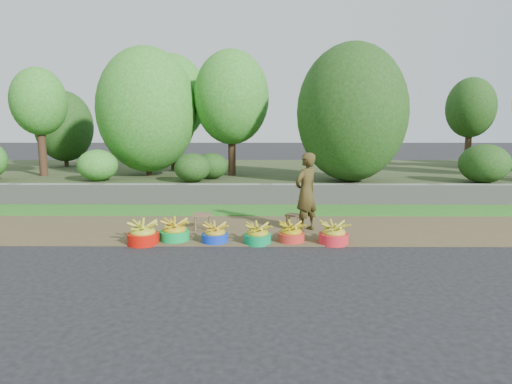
{
  "coord_description": "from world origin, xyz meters",
  "views": [
    {
      "loc": [
        -0.19,
        -7.05,
        1.96
      ],
      "look_at": [
        -0.25,
        1.3,
        0.75
      ],
      "focal_mm": 30.0,
      "sensor_mm": 36.0,
      "label": 1
    }
  ],
  "objects_px": {
    "basin_f": "(334,234)",
    "stool_right": "(293,217)",
    "basin_d": "(258,235)",
    "basin_a": "(143,234)",
    "basin_c": "(215,234)",
    "basin_e": "(291,233)",
    "basin_b": "(175,231)",
    "stool_left": "(202,217)",
    "vendor_woman": "(306,192)"
  },
  "relations": [
    {
      "from": "stool_right",
      "to": "vendor_woman",
      "type": "bearing_deg",
      "value": -54.94
    },
    {
      "from": "basin_b",
      "to": "vendor_woman",
      "type": "bearing_deg",
      "value": 16.85
    },
    {
      "from": "basin_b",
      "to": "basin_f",
      "type": "relative_size",
      "value": 1.01
    },
    {
      "from": "basin_a",
      "to": "basin_e",
      "type": "distance_m",
      "value": 2.58
    },
    {
      "from": "basin_c",
      "to": "stool_left",
      "type": "xyz_separation_m",
      "value": [
        -0.34,
        0.92,
        0.12
      ]
    },
    {
      "from": "basin_c",
      "to": "basin_d",
      "type": "distance_m",
      "value": 0.75
    },
    {
      "from": "basin_b",
      "to": "vendor_woman",
      "type": "relative_size",
      "value": 0.35
    },
    {
      "from": "basin_a",
      "to": "basin_e",
      "type": "height_order",
      "value": "basin_a"
    },
    {
      "from": "basin_c",
      "to": "basin_d",
      "type": "relative_size",
      "value": 0.98
    },
    {
      "from": "stool_right",
      "to": "vendor_woman",
      "type": "relative_size",
      "value": 0.24
    },
    {
      "from": "basin_d",
      "to": "stool_left",
      "type": "distance_m",
      "value": 1.47
    },
    {
      "from": "basin_e",
      "to": "stool_right",
      "type": "distance_m",
      "value": 1.1
    },
    {
      "from": "basin_b",
      "to": "basin_d",
      "type": "distance_m",
      "value": 1.49
    },
    {
      "from": "basin_d",
      "to": "basin_e",
      "type": "distance_m",
      "value": 0.6
    },
    {
      "from": "basin_f",
      "to": "basin_d",
      "type": "bearing_deg",
      "value": 179.99
    },
    {
      "from": "stool_left",
      "to": "stool_right",
      "type": "distance_m",
      "value": 1.82
    },
    {
      "from": "basin_a",
      "to": "basin_c",
      "type": "distance_m",
      "value": 1.24
    },
    {
      "from": "basin_a",
      "to": "basin_f",
      "type": "relative_size",
      "value": 1.05
    },
    {
      "from": "basin_a",
      "to": "basin_b",
      "type": "height_order",
      "value": "basin_a"
    },
    {
      "from": "basin_e",
      "to": "stool_right",
      "type": "height_order",
      "value": "basin_e"
    },
    {
      "from": "basin_c",
      "to": "basin_f",
      "type": "height_order",
      "value": "basin_f"
    },
    {
      "from": "basin_e",
      "to": "stool_right",
      "type": "relative_size",
      "value": 1.31
    },
    {
      "from": "stool_left",
      "to": "basin_b",
      "type": "bearing_deg",
      "value": -115.88
    },
    {
      "from": "basin_e",
      "to": "basin_b",
      "type": "bearing_deg",
      "value": 178.32
    },
    {
      "from": "basin_c",
      "to": "stool_right",
      "type": "relative_size",
      "value": 1.29
    },
    {
      "from": "basin_b",
      "to": "basin_f",
      "type": "distance_m",
      "value": 2.8
    },
    {
      "from": "basin_d",
      "to": "basin_c",
      "type": "bearing_deg",
      "value": 175.95
    },
    {
      "from": "basin_c",
      "to": "basin_e",
      "type": "bearing_deg",
      "value": 2.41
    },
    {
      "from": "vendor_woman",
      "to": "basin_d",
      "type": "bearing_deg",
      "value": -0.68
    },
    {
      "from": "basin_d",
      "to": "basin_a",
      "type": "bearing_deg",
      "value": -178.7
    },
    {
      "from": "basin_f",
      "to": "basin_a",
      "type": "bearing_deg",
      "value": -179.22
    },
    {
      "from": "basin_a",
      "to": "vendor_woman",
      "type": "relative_size",
      "value": 0.36
    },
    {
      "from": "basin_a",
      "to": "basin_c",
      "type": "bearing_deg",
      "value": 4.54
    },
    {
      "from": "basin_b",
      "to": "basin_c",
      "type": "xyz_separation_m",
      "value": [
        0.73,
        -0.12,
        -0.02
      ]
    },
    {
      "from": "basin_c",
      "to": "basin_d",
      "type": "bearing_deg",
      "value": -4.05
    },
    {
      "from": "basin_e",
      "to": "basin_f",
      "type": "xyz_separation_m",
      "value": [
        0.73,
        -0.11,
        0.01
      ]
    },
    {
      "from": "basin_c",
      "to": "basin_f",
      "type": "xyz_separation_m",
      "value": [
        2.07,
        -0.05,
        0.02
      ]
    },
    {
      "from": "basin_e",
      "to": "stool_left",
      "type": "xyz_separation_m",
      "value": [
        -1.68,
        0.87,
        0.12
      ]
    },
    {
      "from": "basin_f",
      "to": "vendor_woman",
      "type": "relative_size",
      "value": 0.34
    },
    {
      "from": "basin_f",
      "to": "stool_right",
      "type": "bearing_deg",
      "value": 116.55
    },
    {
      "from": "basin_a",
      "to": "basin_f",
      "type": "xyz_separation_m",
      "value": [
        3.3,
        0.04,
        -0.01
      ]
    },
    {
      "from": "basin_a",
      "to": "stool_left",
      "type": "xyz_separation_m",
      "value": [
        0.9,
        1.02,
        0.09
      ]
    },
    {
      "from": "basin_b",
      "to": "basin_e",
      "type": "height_order",
      "value": "basin_b"
    },
    {
      "from": "basin_c",
      "to": "basin_e",
      "type": "xyz_separation_m",
      "value": [
        1.34,
        0.06,
        0.0
      ]
    },
    {
      "from": "stool_left",
      "to": "stool_right",
      "type": "xyz_separation_m",
      "value": [
        1.81,
        0.23,
        -0.05
      ]
    },
    {
      "from": "basin_c",
      "to": "stool_left",
      "type": "relative_size",
      "value": 1.17
    },
    {
      "from": "stool_right",
      "to": "vendor_woman",
      "type": "distance_m",
      "value": 0.66
    },
    {
      "from": "basin_c",
      "to": "vendor_woman",
      "type": "xyz_separation_m",
      "value": [
        1.68,
        0.85,
        0.62
      ]
    },
    {
      "from": "basin_e",
      "to": "stool_left",
      "type": "distance_m",
      "value": 1.89
    },
    {
      "from": "basin_a",
      "to": "basin_d",
      "type": "distance_m",
      "value": 1.99
    }
  ]
}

